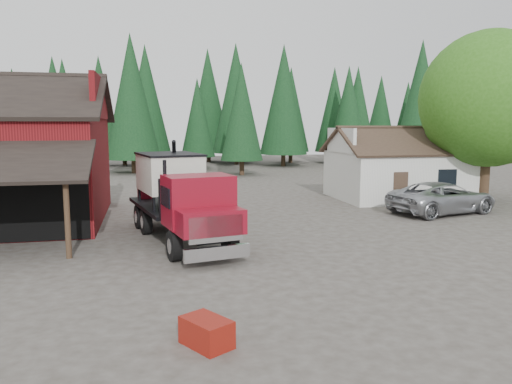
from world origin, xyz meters
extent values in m
plane|color=#3F3932|center=(0.00, 0.00, 0.00)|extent=(120.00, 120.00, 0.00)
cube|color=maroon|center=(-5.00, 10.00, 6.00)|extent=(0.25, 7.00, 2.00)
cylinder|color=#382619|center=(-5.60, 2.10, 1.40)|extent=(0.20, 0.20, 2.80)
cube|color=silver|center=(13.00, 13.00, 1.50)|extent=(8.00, 6.00, 3.00)
cube|color=#38281E|center=(13.00, 11.50, 3.75)|extent=(8.60, 3.42, 1.80)
cube|color=#38281E|center=(13.00, 14.50, 3.75)|extent=(8.60, 3.42, 1.80)
cube|color=silver|center=(9.00, 13.00, 3.75)|extent=(0.20, 4.20, 1.50)
cube|color=silver|center=(17.00, 13.00, 3.75)|extent=(0.20, 4.20, 1.50)
cube|color=#38281E|center=(11.50, 9.98, 1.00)|extent=(0.90, 0.06, 2.00)
cube|color=black|center=(14.50, 9.98, 1.60)|extent=(1.20, 0.06, 1.00)
cylinder|color=#382619|center=(17.00, 10.00, 1.60)|extent=(0.60, 0.60, 3.20)
sphere|color=#2A6015|center=(17.00, 10.00, 6.20)|extent=(8.00, 8.00, 8.00)
sphere|color=#2A6015|center=(15.80, 10.80, 5.00)|extent=(4.40, 4.40, 4.40)
sphere|color=#2A6015|center=(18.00, 9.20, 5.30)|extent=(4.80, 4.80, 4.80)
cylinder|color=#382619|center=(6.00, 30.00, 0.80)|extent=(0.44, 0.44, 1.60)
cone|color=black|center=(6.00, 30.00, 5.90)|extent=(3.96, 3.96, 9.00)
cylinder|color=#382619|center=(22.00, 26.00, 0.80)|extent=(0.44, 0.44, 1.60)
cone|color=black|center=(22.00, 26.00, 6.90)|extent=(4.84, 4.84, 11.00)
cylinder|color=#382619|center=(-4.00, 34.00, 0.80)|extent=(0.44, 0.44, 1.60)
cone|color=black|center=(-4.00, 34.00, 7.40)|extent=(5.28, 5.28, 12.00)
cylinder|color=black|center=(-1.97, 0.92, 0.54)|extent=(0.55, 1.12, 1.08)
cylinder|color=black|center=(0.04, 1.33, 0.54)|extent=(0.55, 1.12, 1.08)
cylinder|color=black|center=(-2.92, 5.52, 0.54)|extent=(0.55, 1.12, 1.08)
cylinder|color=black|center=(-0.90, 5.93, 0.54)|extent=(0.55, 1.12, 1.08)
cylinder|color=black|center=(-3.19, 6.86, 0.54)|extent=(0.55, 1.12, 1.08)
cylinder|color=black|center=(-1.18, 7.27, 0.54)|extent=(0.55, 1.12, 1.08)
cube|color=black|center=(-1.59, 4.19, 0.93)|extent=(2.75, 8.46, 0.39)
cube|color=silver|center=(-0.66, -0.36, 0.54)|extent=(2.24, 0.63, 0.44)
cube|color=silver|center=(-0.68, -0.27, 1.32)|extent=(1.84, 0.47, 0.88)
cube|color=maroon|center=(-0.80, 0.31, 1.47)|extent=(2.41, 1.69, 0.83)
cube|color=maroon|center=(-1.05, 1.56, 2.01)|extent=(2.64, 2.10, 1.81)
cube|color=black|center=(-0.90, 0.79, 2.30)|extent=(2.03, 0.49, 0.88)
cylinder|color=black|center=(-2.19, 2.22, 2.54)|extent=(0.16, 0.16, 1.76)
cube|color=black|center=(-1.25, 2.51, 1.96)|extent=(2.37, 0.60, 1.57)
cube|color=black|center=(-1.87, 5.53, 1.19)|extent=(3.59, 6.06, 0.16)
cube|color=beige|center=(-1.87, 5.53, 2.64)|extent=(2.86, 3.62, 1.57)
cone|color=beige|center=(-1.87, 5.53, 1.66)|extent=(2.54, 2.54, 0.69)
cube|color=black|center=(-1.87, 5.53, 3.45)|extent=(2.97, 3.73, 0.08)
cylinder|color=black|center=(-1.57, 6.99, 2.54)|extent=(0.30, 2.17, 2.99)
cube|color=maroon|center=(-2.92, 7.72, 1.47)|extent=(0.73, 0.89, 0.44)
cylinder|color=silver|center=(-0.08, 2.40, 0.83)|extent=(0.73, 1.07, 0.55)
imported|color=#A7A9AE|center=(12.54, 7.38, 0.84)|extent=(6.55, 4.16, 1.68)
cube|color=maroon|center=(-1.69, -6.00, 0.30)|extent=(1.17, 1.30, 0.60)
camera|label=1|loc=(-2.85, -16.12, 4.68)|focal=35.00mm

